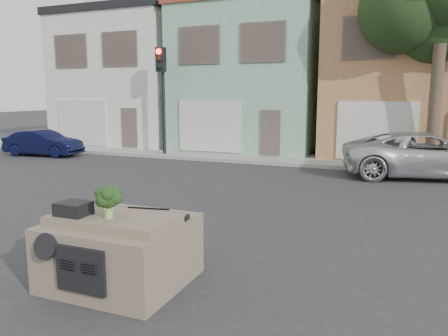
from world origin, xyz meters
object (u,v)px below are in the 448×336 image
Objects in this scene: navy_sedan at (44,156)px; broccoli at (108,202)px; silver_pickup at (426,177)px; traffic_signal at (162,103)px.

broccoli reaches higher than navy_sedan.
silver_pickup is 11.51× the size of broccoli.
silver_pickup is 1.14× the size of traffic_signal.
navy_sedan is at bearing 80.22° from silver_pickup.
silver_pickup is at bearing -93.38° from navy_sedan.
traffic_signal is at bearing 72.31° from silver_pickup.
broccoli is at bearing -138.56° from navy_sedan.
navy_sedan is 16.90m from silver_pickup.
traffic_signal is at bearing 117.00° from broccoli.
broccoli is (-4.80, -11.82, 1.37)m from silver_pickup.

